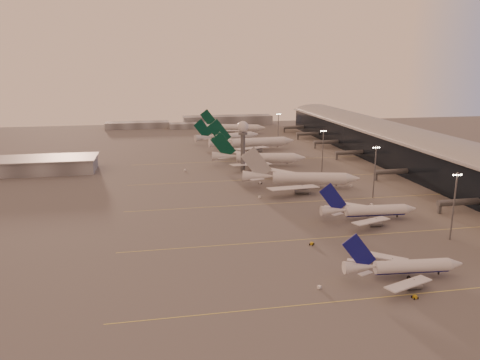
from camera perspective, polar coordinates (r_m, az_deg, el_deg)
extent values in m
plane|color=#525050|center=(161.61, 6.83, -8.63)|extent=(700.00, 700.00, 0.00)
cube|color=#F0E054|center=(145.21, 22.81, -12.46)|extent=(180.00, 0.25, 0.02)
cube|color=#F0E054|center=(180.87, 15.04, -6.49)|extent=(180.00, 0.25, 0.02)
cube|color=#F0E054|center=(219.99, 10.03, -2.49)|extent=(180.00, 0.25, 0.02)
cube|color=#F0E054|center=(261.01, 6.58, 0.29)|extent=(180.00, 0.25, 0.02)
cube|color=#F0E054|center=(307.89, 3.85, 2.49)|extent=(180.00, 0.25, 0.02)
cube|color=black|center=(299.95, 20.46, 3.06)|extent=(36.00, 360.00, 18.00)
cylinder|color=gray|center=(298.47, 20.61, 4.75)|extent=(10.08, 360.00, 10.08)
cube|color=gray|center=(298.44, 20.62, 4.79)|extent=(40.00, 362.00, 0.80)
cylinder|color=#55575C|center=(220.40, 25.38, -2.44)|extent=(22.00, 2.80, 2.80)
cube|color=#55575C|center=(215.38, 23.15, -3.21)|extent=(1.20, 1.20, 4.40)
cylinder|color=#55575C|center=(267.63, 18.21, 0.99)|extent=(22.00, 2.80, 2.80)
cube|color=#55575C|center=(263.51, 16.26, 0.42)|extent=(1.20, 1.20, 4.40)
cylinder|color=#55575C|center=(316.65, 13.40, 3.29)|extent=(22.00, 2.80, 2.80)
cube|color=#55575C|center=(313.18, 11.70, 2.83)|extent=(1.20, 1.20, 4.40)
cylinder|color=#55575C|center=(354.78, 10.67, 4.58)|extent=(22.00, 2.80, 2.80)
cube|color=#55575C|center=(351.68, 9.13, 4.18)|extent=(1.20, 1.20, 4.40)
cylinder|color=#55575C|center=(393.69, 8.46, 5.61)|extent=(22.00, 2.80, 2.80)
cube|color=#55575C|center=(390.90, 7.06, 5.25)|extent=(1.20, 1.20, 4.40)
cylinder|color=#55575C|center=(431.29, 6.73, 6.41)|extent=(22.00, 2.80, 2.80)
cube|color=#55575C|center=(428.74, 5.44, 6.09)|extent=(1.20, 1.20, 4.40)
cube|color=slate|center=(297.08, -24.87, 1.54)|extent=(80.00, 25.00, 8.00)
cube|color=gray|center=(296.28, -24.95, 2.33)|extent=(82.00, 27.00, 0.60)
cylinder|color=#55575C|center=(271.59, 0.35, 3.30)|extent=(2.60, 2.60, 22.00)
cylinder|color=#55575C|center=(269.65, 0.35, 5.70)|extent=(5.20, 5.20, 1.20)
sphere|color=silver|center=(269.10, 0.35, 6.52)|extent=(6.40, 6.40, 6.40)
cylinder|color=#55575C|center=(268.62, 0.36, 7.31)|extent=(0.16, 0.16, 2.00)
cylinder|color=#55575C|center=(182.81, 24.60, -2.97)|extent=(0.56, 0.56, 25.00)
cube|color=#55575C|center=(179.90, 24.99, 0.68)|extent=(3.60, 0.25, 0.25)
sphere|color=#FFEABF|center=(179.12, 24.58, 0.54)|extent=(0.56, 0.56, 0.56)
sphere|color=#FFEABF|center=(179.69, 24.85, 0.55)|extent=(0.56, 0.56, 0.56)
sphere|color=#FFEABF|center=(180.27, 25.10, 0.57)|extent=(0.56, 0.56, 0.56)
sphere|color=#FFEABF|center=(180.85, 25.36, 0.58)|extent=(0.56, 0.56, 0.56)
cylinder|color=#55575C|center=(226.76, 16.09, 0.93)|extent=(0.56, 0.56, 25.00)
cube|color=#55575C|center=(224.42, 16.30, 3.91)|extent=(3.60, 0.25, 0.25)
sphere|color=#FFEABF|center=(223.81, 15.95, 3.80)|extent=(0.56, 0.56, 0.56)
sphere|color=#FFEABF|center=(224.26, 16.18, 3.81)|extent=(0.56, 0.56, 0.56)
sphere|color=#FFEABF|center=(224.71, 16.41, 3.81)|extent=(0.56, 0.56, 0.56)
sphere|color=#FFEABF|center=(225.16, 16.64, 3.82)|extent=(0.56, 0.56, 0.56)
cylinder|color=#55575C|center=(274.04, 10.05, 3.50)|extent=(0.56, 0.56, 25.00)
cube|color=#55575C|center=(272.10, 10.16, 5.98)|extent=(3.60, 0.25, 0.25)
sphere|color=#FFEABF|center=(271.64, 9.86, 5.90)|extent=(0.56, 0.56, 0.56)
sphere|color=#FFEABF|center=(271.99, 10.06, 5.90)|extent=(0.56, 0.56, 0.56)
sphere|color=#FFEABF|center=(272.34, 10.25, 5.90)|extent=(0.56, 0.56, 0.56)
sphere|color=#FFEABF|center=(272.69, 10.45, 5.90)|extent=(0.56, 0.56, 0.56)
cylinder|color=#55575C|center=(357.95, 4.69, 6.16)|extent=(0.56, 0.56, 25.00)
cube|color=#55575C|center=(356.47, 4.73, 8.07)|extent=(3.60, 0.25, 0.25)
sphere|color=#FFEABF|center=(356.12, 4.49, 8.00)|extent=(0.56, 0.56, 0.56)
sphere|color=#FFEABF|center=(356.38, 4.65, 8.00)|extent=(0.56, 0.56, 0.56)
sphere|color=#FFEABF|center=(356.65, 4.80, 8.00)|extent=(0.56, 0.56, 0.56)
sphere|color=#FFEABF|center=(356.91, 4.96, 8.01)|extent=(0.56, 0.56, 0.56)
cube|color=slate|center=(465.75, -12.39, 6.57)|extent=(60.00, 18.00, 6.00)
cube|color=slate|center=(481.33, -1.53, 7.31)|extent=(90.00, 20.00, 9.00)
cube|color=slate|center=(457.12, -6.11, 6.61)|extent=(40.00, 15.00, 5.00)
cylinder|color=silver|center=(150.08, 20.21, -10.00)|extent=(22.94, 5.62, 3.87)
cylinder|color=navy|center=(150.43, 20.18, -10.30)|extent=(22.40, 4.50, 2.78)
cone|color=silver|center=(156.40, 24.73, -9.46)|extent=(4.68, 4.20, 3.87)
cone|color=silver|center=(143.67, 14.36, -10.43)|extent=(9.79, 4.59, 3.87)
cube|color=silver|center=(140.32, 19.83, -12.00)|extent=(16.58, 10.05, 1.22)
cylinder|color=slate|center=(144.05, 20.39, -12.13)|extent=(4.58, 2.85, 2.51)
cube|color=slate|center=(143.58, 20.43, -11.74)|extent=(0.32, 0.28, 1.55)
cube|color=silver|center=(155.95, 16.79, -9.05)|extent=(15.90, 12.02, 1.22)
cylinder|color=slate|center=(155.84, 18.01, -9.87)|extent=(4.58, 2.85, 2.51)
cube|color=slate|center=(155.41, 18.05, -9.51)|extent=(0.32, 0.28, 1.55)
cube|color=navy|center=(141.62, 14.30, -8.69)|extent=(10.61, 1.18, 11.52)
cube|color=silver|center=(139.94, 15.01, -11.12)|extent=(4.69, 3.15, 0.25)
cube|color=silver|center=(147.39, 13.78, -9.71)|extent=(4.62, 3.65, 0.25)
cylinder|color=black|center=(155.03, 23.04, -10.55)|extent=(0.51, 0.51, 1.02)
cylinder|color=black|center=(152.17, 19.12, -10.63)|extent=(1.16, 0.59, 1.12)
cylinder|color=black|center=(148.54, 19.86, -11.32)|extent=(1.16, 0.59, 1.12)
cylinder|color=silver|center=(197.92, 16.18, -3.71)|extent=(25.06, 5.83, 4.23)
cylinder|color=navy|center=(198.20, 16.16, -3.97)|extent=(24.49, 4.61, 3.04)
cone|color=silver|center=(204.11, 20.02, -3.47)|extent=(5.07, 4.53, 4.23)
cone|color=silver|center=(191.62, 11.33, -3.84)|extent=(10.67, 4.89, 4.23)
cube|color=silver|center=(186.76, 15.67, -4.99)|extent=(18.09, 11.19, 1.33)
cylinder|color=slate|center=(190.66, 16.20, -5.25)|extent=(4.97, 3.05, 2.75)
cube|color=slate|center=(190.28, 16.22, -4.91)|extent=(0.35, 0.30, 1.69)
cube|color=silver|center=(205.10, 13.48, -3.12)|extent=(17.47, 12.98, 1.33)
cylinder|color=slate|center=(204.55, 14.48, -3.80)|extent=(4.97, 3.05, 2.75)
cube|color=slate|center=(204.19, 14.50, -3.48)|extent=(0.35, 0.30, 1.69)
cube|color=navy|center=(189.93, 11.25, -2.35)|extent=(11.61, 1.14, 12.60)
cube|color=silver|center=(187.28, 11.79, -4.26)|extent=(5.13, 3.49, 0.28)
cube|color=silver|center=(195.95, 10.90, -3.38)|extent=(5.07, 3.95, 0.28)
cylinder|color=black|center=(202.63, 18.59, -4.34)|extent=(0.56, 0.56, 1.11)
cylinder|color=black|center=(200.16, 15.33, -4.31)|extent=(1.26, 0.63, 1.22)
cylinder|color=black|center=(195.89, 15.86, -4.75)|extent=(1.26, 0.63, 1.22)
cylinder|color=silver|center=(239.97, 8.40, -0.04)|extent=(37.01, 13.83, 5.73)
cylinder|color=silver|center=(240.29, 8.38, -0.34)|extent=(35.93, 12.10, 4.12)
cone|color=silver|center=(243.29, 13.52, -0.09)|extent=(8.20, 7.18, 5.73)
cone|color=silver|center=(238.41, 2.17, 0.19)|extent=(16.27, 9.04, 5.73)
cube|color=silver|center=(224.73, 6.51, -1.22)|extent=(26.99, 12.70, 1.70)
cylinder|color=slate|center=(229.18, 7.54, -1.55)|extent=(7.75, 5.22, 3.72)
cube|color=slate|center=(228.83, 7.55, -1.23)|extent=(0.32, 0.29, 2.29)
cube|color=silver|center=(254.18, 6.03, 0.61)|extent=(23.86, 21.86, 1.70)
cylinder|color=slate|center=(251.58, 7.08, -0.11)|extent=(7.75, 5.22, 3.72)
cube|color=slate|center=(251.26, 7.09, 0.18)|extent=(0.32, 0.29, 2.29)
cube|color=#9A9CA1|center=(236.86, 2.00, 1.78)|extent=(15.54, 3.89, 17.00)
cube|color=silver|center=(231.50, 2.09, -0.20)|extent=(7.51, 4.19, 0.23)
cube|color=silver|center=(245.27, 2.11, 0.62)|extent=(7.19, 6.53, 0.23)
cylinder|color=black|center=(242.73, 11.64, -0.88)|extent=(0.46, 0.46, 0.92)
cylinder|color=black|center=(242.50, 7.62, -0.71)|extent=(1.09, 0.68, 1.02)
cylinder|color=black|center=(238.59, 7.71, -0.96)|extent=(1.09, 0.68, 1.02)
cylinder|color=silver|center=(288.57, 3.09, 2.53)|extent=(35.96, 13.07, 5.73)
cylinder|color=silver|center=(288.83, 3.08, 2.28)|extent=(34.93, 11.35, 4.13)
cone|color=silver|center=(289.97, 7.29, 2.49)|extent=(7.93, 7.05, 5.73)
cone|color=silver|center=(288.78, -1.93, 2.69)|extent=(15.78, 8.74, 5.73)
cube|color=silver|center=(274.03, 1.34, 1.70)|extent=(26.46, 12.82, 1.70)
cylinder|color=slate|center=(278.03, 2.23, 1.38)|extent=(7.51, 5.09, 3.73)
cube|color=slate|center=(277.73, 2.24, 1.65)|extent=(0.34, 0.30, 2.29)
cube|color=silver|center=(303.30, 1.35, 2.93)|extent=(23.59, 21.21, 1.70)
cylinder|color=slate|center=(300.33, 2.18, 2.35)|extent=(7.51, 5.09, 3.73)
cube|color=slate|center=(300.06, 2.18, 2.60)|extent=(0.34, 0.30, 2.29)
cube|color=#043425|center=(287.54, -2.09, 4.03)|extent=(15.50, 3.65, 16.97)
cube|color=silver|center=(282.04, -2.06, 2.44)|extent=(7.30, 4.16, 0.25)
cube|color=silver|center=(295.50, -1.90, 2.99)|extent=(7.01, 6.28, 0.25)
cylinder|color=black|center=(290.02, 5.75, 1.82)|extent=(0.49, 0.49, 0.99)
cylinder|color=black|center=(291.35, 2.50, 1.94)|extent=(1.17, 0.71, 1.09)
cylinder|color=black|center=(287.10, 2.52, 1.76)|extent=(1.17, 0.71, 1.09)
cylinder|color=silver|center=(341.34, 2.22, 4.44)|extent=(39.74, 8.72, 6.36)
cylinder|color=silver|center=(341.59, 2.22, 4.20)|extent=(38.85, 6.89, 4.58)
cone|color=silver|center=(348.62, 5.95, 4.58)|extent=(8.00, 6.81, 6.36)
cone|color=silver|center=(334.51, -2.39, 4.37)|extent=(16.89, 7.34, 6.36)
cube|color=silver|center=(323.21, 1.39, 3.69)|extent=(27.88, 20.59, 1.88)
cylinder|color=slate|center=(328.70, 2.02, 3.40)|extent=(7.87, 4.59, 4.13)
cube|color=slate|center=(328.42, 2.02, 3.66)|extent=(0.34, 0.29, 2.54)
cube|color=silver|center=(354.79, -0.04, 4.64)|extent=(28.80, 17.93, 1.88)
cylinder|color=slate|center=(352.69, 0.87, 4.15)|extent=(7.87, 4.59, 4.13)
cube|color=slate|center=(352.44, 0.88, 4.39)|extent=(0.34, 0.29, 2.54)
cube|color=#043425|center=(333.13, -2.55, 5.66)|extent=(17.49, 1.43, 18.82)
cube|color=silver|center=(327.07, -2.17, 4.18)|extent=(8.05, 6.24, 0.27)
cube|color=silver|center=(341.80, -2.70, 4.61)|extent=(8.15, 5.57, 0.27)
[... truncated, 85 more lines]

